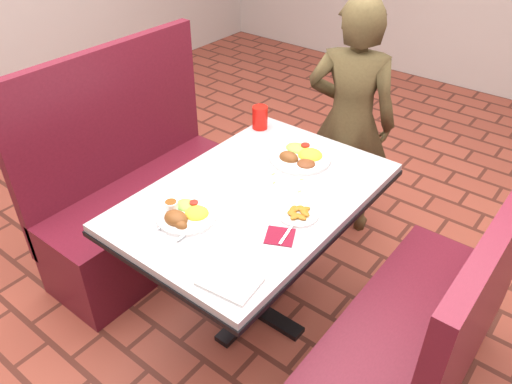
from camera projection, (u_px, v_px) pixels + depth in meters
dining_table at (256, 210)px, 2.21m from camera, size 0.81×1.21×0.75m
booth_bench_left at (144, 202)px, 2.80m from camera, size 0.47×1.20×1.17m
booth_bench_right at (413, 349)px, 1.99m from camera, size 0.47×1.20×1.17m
diner_person at (350, 122)px, 2.80m from camera, size 0.58×0.47×1.39m
near_dinner_plate at (185, 212)px, 1.99m from camera, size 0.24×0.24×0.07m
far_dinner_plate at (301, 154)px, 2.36m from camera, size 0.29×0.29×0.07m
plantain_plate at (298, 213)px, 2.01m from camera, size 0.16×0.16×0.02m
maroon_napkin at (280, 236)px, 1.91m from camera, size 0.15×0.15×0.00m
spoon_utensil at (287, 233)px, 1.92m from camera, size 0.04×0.14×0.00m
red_tumbler at (260, 118)px, 2.59m from camera, size 0.08×0.08×0.12m
paper_napkin at (230, 281)px, 1.71m from camera, size 0.21×0.17×0.01m
knife_utensil at (192, 230)px, 1.93m from camera, size 0.01×0.16×0.00m
fork_utensil at (173, 222)px, 1.97m from camera, size 0.04×0.15×0.00m
lettuce_shreds at (272, 189)px, 2.17m from camera, size 0.28×0.32×0.00m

